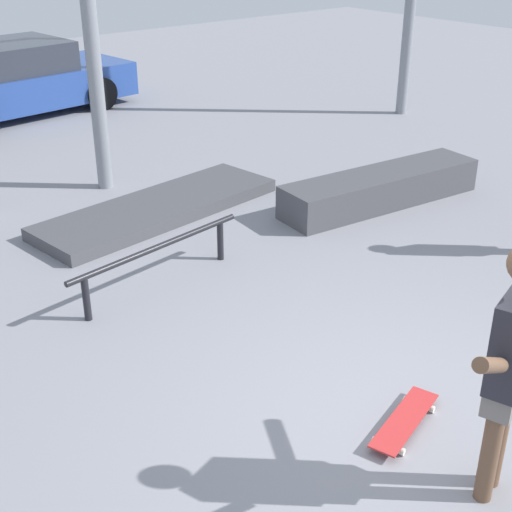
{
  "coord_description": "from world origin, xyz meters",
  "views": [
    {
      "loc": [
        -3.48,
        -2.49,
        3.48
      ],
      "look_at": [
        -0.01,
        1.73,
        0.81
      ],
      "focal_mm": 50.0,
      "sensor_mm": 36.0,
      "label": 1
    }
  ],
  "objects_px": {
    "grind_box": "(381,188)",
    "skateboard": "(405,420)",
    "skateboarder": "(509,362)",
    "manual_pad": "(159,208)",
    "grind_rail": "(158,255)",
    "parked_car_blue": "(5,81)"
  },
  "relations": [
    {
      "from": "grind_box",
      "to": "skateboard",
      "type": "bearing_deg",
      "value": -136.05
    },
    {
      "from": "grind_rail",
      "to": "parked_car_blue",
      "type": "relative_size",
      "value": 0.46
    },
    {
      "from": "grind_box",
      "to": "parked_car_blue",
      "type": "height_order",
      "value": "parked_car_blue"
    },
    {
      "from": "grind_box",
      "to": "parked_car_blue",
      "type": "xyz_separation_m",
      "value": [
        -1.98,
        7.4,
        0.42
      ]
    },
    {
      "from": "skateboard",
      "to": "grind_box",
      "type": "xyz_separation_m",
      "value": [
        3.25,
        3.13,
        0.15
      ]
    },
    {
      "from": "manual_pad",
      "to": "parked_car_blue",
      "type": "relative_size",
      "value": 0.7
    },
    {
      "from": "skateboarder",
      "to": "manual_pad",
      "type": "bearing_deg",
      "value": 63.8
    },
    {
      "from": "grind_box",
      "to": "grind_rail",
      "type": "xyz_separation_m",
      "value": [
        -3.47,
        -0.11,
        0.15
      ]
    },
    {
      "from": "skateboarder",
      "to": "grind_box",
      "type": "bearing_deg",
      "value": 32.69
    },
    {
      "from": "grind_rail",
      "to": "skateboarder",
      "type": "bearing_deg",
      "value": -87.79
    },
    {
      "from": "grind_rail",
      "to": "parked_car_blue",
      "type": "height_order",
      "value": "parked_car_blue"
    },
    {
      "from": "parked_car_blue",
      "to": "skateboard",
      "type": "bearing_deg",
      "value": -102.18
    },
    {
      "from": "skateboard",
      "to": "grind_rail",
      "type": "bearing_deg",
      "value": 77.29
    },
    {
      "from": "skateboard",
      "to": "grind_box",
      "type": "distance_m",
      "value": 4.52
    },
    {
      "from": "skateboarder",
      "to": "parked_car_blue",
      "type": "distance_m",
      "value": 11.38
    },
    {
      "from": "grind_box",
      "to": "manual_pad",
      "type": "relative_size",
      "value": 0.88
    },
    {
      "from": "grind_box",
      "to": "grind_rail",
      "type": "relative_size",
      "value": 1.35
    },
    {
      "from": "manual_pad",
      "to": "parked_car_blue",
      "type": "xyz_separation_m",
      "value": [
        0.44,
        5.87,
        0.55
      ]
    },
    {
      "from": "skateboarder",
      "to": "grind_box",
      "type": "distance_m",
      "value": 5.18
    },
    {
      "from": "skateboard",
      "to": "parked_car_blue",
      "type": "distance_m",
      "value": 10.63
    },
    {
      "from": "skateboard",
      "to": "parked_car_blue",
      "type": "bearing_deg",
      "value": 66.3
    },
    {
      "from": "manual_pad",
      "to": "grind_rail",
      "type": "height_order",
      "value": "grind_rail"
    }
  ]
}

